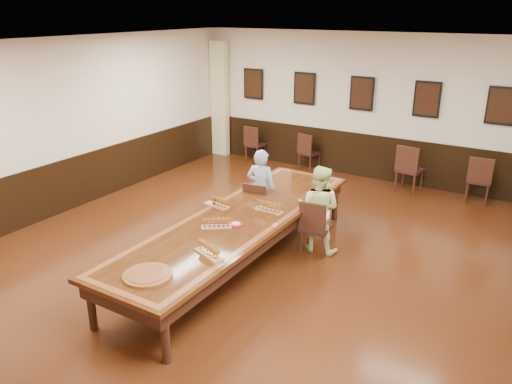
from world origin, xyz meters
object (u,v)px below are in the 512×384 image
Objects in this scene: carved_platter at (148,275)px; person_man at (261,190)px; chair_woman at (316,226)px; chair_man at (259,206)px; spare_chair_d at (479,179)px; spare_chair_a at (255,143)px; conference_table at (238,226)px; spare_chair_b at (309,151)px; spare_chair_c at (410,168)px; person_woman at (319,209)px.

person_man is at bearing 97.58° from carved_platter.
carved_platter is at bearing 69.21° from chair_woman.
carved_platter is at bearing 90.25° from chair_man.
chair_man is at bearing 44.75° from spare_chair_d.
spare_chair_a reaches higher than carved_platter.
chair_woman is 1.26m from conference_table.
chair_woman is 4.36m from spare_chair_b.
spare_chair_c is at bearing -173.95° from spare_chair_b.
chair_woman is (1.20, -0.26, 0.00)m from chair_man.
person_woman reaches higher than chair_man.
person_man is 2.45× the size of carved_platter.
spare_chair_d is 1.64× the size of carved_platter.
person_man is (-3.04, -3.36, 0.24)m from spare_chair_d.
spare_chair_c is 1.75× the size of carved_platter.
spare_chair_b is 0.87× the size of spare_chair_c.
person_woman is at bearing 164.81° from chair_man.
chair_woman is at bearing 90.00° from person_woman.
chair_man is 3.22m from carved_platter.
person_man is at bearing 115.18° from spare_chair_b.
spare_chair_a is 1.47m from spare_chair_b.
spare_chair_c is 0.71× the size of person_man.
spare_chair_a is at bearing -64.37° from person_man.
chair_woman is 0.64× the size of person_woman.
spare_chair_d is 7.13m from carved_platter.
person_man is (-1.70, -3.23, 0.21)m from spare_chair_c.
person_woman is at bearing 51.14° from conference_table.
person_man reaches higher than conference_table.
carved_platter is (0.06, -1.99, 0.16)m from conference_table.
spare_chair_a is at bearing -4.97° from spare_chair_d.
person_woman is at bearing -90.00° from chair_woman.
spare_chair_d is (1.82, 3.72, 0.03)m from chair_woman.
carved_platter is (-2.60, -6.64, 0.29)m from spare_chair_d.
spare_chair_b is 4.95m from conference_table.
spare_chair_a reaches higher than spare_chair_b.
spare_chair_d is 0.67× the size of person_man.
spare_chair_c is at bearing 178.99° from spare_chair_a.
spare_chair_c is (1.69, 3.32, 0.06)m from chair_man.
chair_woman is 1.54× the size of carved_platter.
person_woman reaches higher than spare_chair_b.
spare_chair_b is 0.63× the size of person_woman.
spare_chair_c is at bearing 73.71° from conference_table.
carved_platter is (0.44, -3.27, 0.05)m from person_man.
chair_man is 4.59m from spare_chair_d.
spare_chair_c is 0.72× the size of person_woman.
person_woman reaches higher than carved_platter.
spare_chair_a is at bearing 111.67° from carved_platter.
spare_chair_c is 3.65m from person_man.
person_woman is (1.19, -0.16, 0.26)m from chair_man.
spare_chair_c is 1.07× the size of spare_chair_d.
conference_table is (0.38, -1.29, -0.11)m from person_man.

